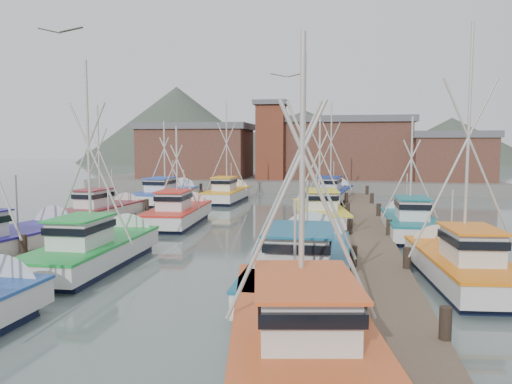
% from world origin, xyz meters
% --- Properties ---
extents(ground, '(260.00, 260.00, 0.00)m').
position_xyz_m(ground, '(0.00, 0.00, 0.00)').
color(ground, '#4E5E59').
rests_on(ground, ground).
extents(dock_left, '(2.30, 46.00, 1.50)m').
position_xyz_m(dock_left, '(-7.00, 4.04, 0.21)').
color(dock_left, brown).
rests_on(dock_left, ground).
extents(dock_right, '(2.30, 46.00, 1.50)m').
position_xyz_m(dock_right, '(7.00, 4.04, 0.21)').
color(dock_right, brown).
rests_on(dock_right, ground).
extents(quay, '(44.00, 16.00, 1.20)m').
position_xyz_m(quay, '(0.00, 37.00, 0.60)').
color(quay, slate).
rests_on(quay, ground).
extents(shed_left, '(12.72, 8.48, 6.20)m').
position_xyz_m(shed_left, '(-11.00, 35.00, 4.34)').
color(shed_left, brown).
rests_on(shed_left, quay).
extents(shed_center, '(14.84, 9.54, 6.90)m').
position_xyz_m(shed_center, '(6.00, 37.00, 4.69)').
color(shed_center, brown).
rests_on(shed_center, quay).
extents(shed_right, '(8.48, 6.36, 5.20)m').
position_xyz_m(shed_right, '(17.00, 34.00, 3.84)').
color(shed_right, brown).
rests_on(shed_right, quay).
extents(lookout_tower, '(3.60, 3.60, 8.50)m').
position_xyz_m(lookout_tower, '(-2.00, 33.00, 5.55)').
color(lookout_tower, brown).
rests_on(lookout_tower, quay).
extents(distant_hills, '(175.00, 140.00, 42.00)m').
position_xyz_m(distant_hills, '(-12.76, 122.59, 0.00)').
color(distant_hills, '#454F42').
rests_on(distant_hills, ground).
extents(boat_1, '(4.68, 10.37, 8.51)m').
position_xyz_m(boat_1, '(4.45, -9.18, 0.68)').
color(boat_1, black).
rests_on(boat_1, ground).
extents(boat_4, '(3.63, 8.58, 9.11)m').
position_xyz_m(boat_4, '(-4.54, -1.92, 0.68)').
color(boat_4, black).
rests_on(boat_4, ground).
extents(boat_5, '(3.82, 10.51, 9.23)m').
position_xyz_m(boat_5, '(4.17, -2.82, 0.68)').
color(boat_5, black).
rests_on(boat_5, ground).
extents(boat_6, '(4.68, 10.08, 10.09)m').
position_xyz_m(boat_6, '(-9.59, -1.40, 0.69)').
color(boat_6, black).
rests_on(boat_6, ground).
extents(boat_7, '(3.88, 8.17, 9.87)m').
position_xyz_m(boat_7, '(9.78, -2.19, 0.69)').
color(boat_7, black).
rests_on(boat_7, ground).
extents(boat_8, '(3.04, 8.64, 6.89)m').
position_xyz_m(boat_8, '(-4.59, 9.15, 0.67)').
color(boat_8, black).
rests_on(boat_8, ground).
extents(boat_9, '(4.16, 9.64, 8.09)m').
position_xyz_m(boat_9, '(4.07, 11.30, 0.68)').
color(boat_9, black).
rests_on(boat_9, ground).
extents(boat_10, '(3.30, 8.08, 8.15)m').
position_xyz_m(boat_10, '(-9.73, 9.19, 0.68)').
color(boat_10, black).
rests_on(boat_10, ground).
extents(boat_11, '(2.97, 8.09, 7.21)m').
position_xyz_m(boat_11, '(9.27, 7.48, 0.68)').
color(boat_11, black).
rests_on(boat_11, ground).
extents(boat_12, '(3.68, 8.48, 9.30)m').
position_xyz_m(boat_12, '(-4.26, 21.80, 0.68)').
color(boat_12, black).
rests_on(boat_12, ground).
extents(boat_13, '(4.14, 9.59, 9.51)m').
position_xyz_m(boat_13, '(4.78, 23.74, 0.68)').
color(boat_13, black).
rests_on(boat_13, ground).
extents(boat_14, '(3.61, 9.70, 7.82)m').
position_xyz_m(boat_14, '(-9.31, 20.30, 0.68)').
color(boat_14, black).
rests_on(boat_14, ground).
extents(gull_near, '(1.55, 0.64, 0.24)m').
position_xyz_m(gull_near, '(-3.74, -5.69, 8.82)').
color(gull_near, gray).
rests_on(gull_near, ground).
extents(gull_far, '(1.54, 0.61, 0.24)m').
position_xyz_m(gull_far, '(3.06, 1.32, 8.14)').
color(gull_far, gray).
rests_on(gull_far, ground).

